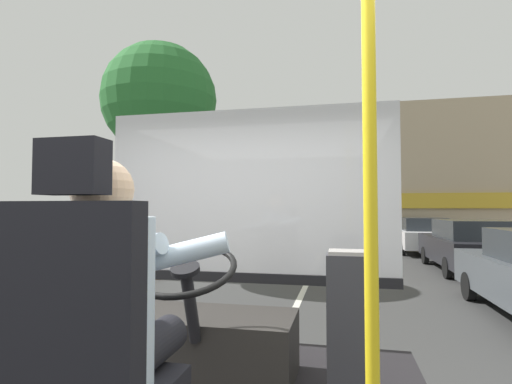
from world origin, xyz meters
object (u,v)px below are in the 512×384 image
(bus_driver, at_px, (108,298))
(parked_car_white, at_px, (420,234))
(steering_console, at_px, (210,341))
(handrail_pole, at_px, (371,205))
(driver_seat, at_px, (89,365))
(fare_box, at_px, (349,326))
(parked_car_black, at_px, (471,245))

(bus_driver, bearing_deg, parked_car_white, 75.72)
(steering_console, distance_m, parked_car_white, 14.48)
(steering_console, bearing_deg, handrail_pole, -51.75)
(bus_driver, xyz_separation_m, parked_car_white, (3.84, 15.10, -0.68))
(driver_seat, xyz_separation_m, fare_box, (0.88, 1.11, -0.14))
(parked_car_black, bearing_deg, parked_car_white, 94.80)
(driver_seat, xyz_separation_m, handrail_pole, (0.93, 0.07, 0.54))
(driver_seat, distance_m, steering_console, 1.30)
(handrail_pole, bearing_deg, steering_console, 128.25)
(fare_box, relative_size, parked_car_white, 0.19)
(driver_seat, relative_size, steering_console, 1.20)
(driver_seat, distance_m, handrail_pole, 1.08)
(steering_console, height_order, handrail_pole, handrail_pole)
(steering_console, relative_size, parked_car_black, 0.26)
(driver_seat, bearing_deg, handrail_pole, 4.26)
(bus_driver, xyz_separation_m, steering_console, (0.00, 1.15, -0.53))
(parked_car_black, height_order, parked_car_white, parked_car_black)
(handrail_pole, xyz_separation_m, parked_car_white, (2.91, 15.14, -1.02))
(fare_box, bearing_deg, handrail_pole, -87.05)
(driver_seat, bearing_deg, steering_console, 90.00)
(driver_seat, height_order, parked_car_white, driver_seat)
(steering_console, distance_m, fare_box, 0.91)
(parked_car_black, bearing_deg, steering_console, -114.90)
(bus_driver, bearing_deg, fare_box, 48.67)
(driver_seat, relative_size, parked_car_white, 0.30)
(bus_driver, relative_size, steering_console, 0.74)
(driver_seat, relative_size, bus_driver, 1.61)
(bus_driver, distance_m, parked_car_black, 11.16)
(fare_box, distance_m, parked_car_white, 14.42)
(bus_driver, relative_size, handrail_pole, 0.37)
(parked_car_white, bearing_deg, bus_driver, -104.28)
(fare_box, bearing_deg, steering_console, 170.49)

